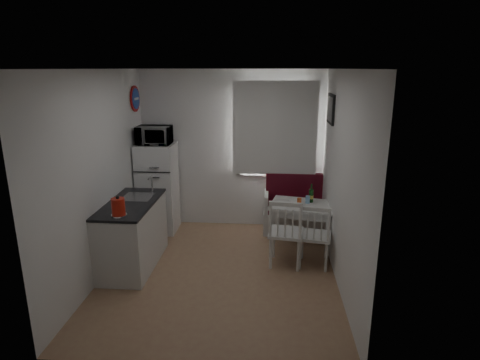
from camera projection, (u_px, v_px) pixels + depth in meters
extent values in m
cube|color=#9F7155|center=(220.00, 273.00, 5.29)|extent=(3.00, 3.50, 0.02)
cube|color=white|center=(217.00, 69.00, 4.59)|extent=(3.00, 3.50, 0.02)
cube|color=white|center=(232.00, 150.00, 6.62)|extent=(3.00, 0.02, 2.60)
cube|color=white|center=(191.00, 235.00, 3.26)|extent=(3.00, 0.02, 2.60)
cube|color=white|center=(101.00, 176.00, 5.05)|extent=(0.02, 3.50, 2.60)
cube|color=white|center=(342.00, 181.00, 4.83)|extent=(0.02, 3.50, 2.60)
cube|color=silver|center=(275.00, 131.00, 6.46)|extent=(1.22, 0.06, 1.47)
cube|color=white|center=(275.00, 129.00, 6.37)|extent=(1.35, 0.02, 1.50)
cube|color=silver|center=(133.00, 235.00, 5.41)|extent=(0.60, 1.30, 0.86)
cube|color=black|center=(130.00, 204.00, 5.28)|extent=(0.62, 1.32, 0.03)
cube|color=#99999E|center=(138.00, 200.00, 5.53)|extent=(0.40, 0.40, 0.10)
cylinder|color=silver|center=(152.00, 184.00, 5.65)|extent=(0.02, 0.02, 0.26)
cylinder|color=navy|center=(136.00, 99.00, 6.21)|extent=(0.03, 0.40, 0.40)
cube|color=black|center=(331.00, 109.00, 5.69)|extent=(0.04, 0.52, 0.42)
cube|color=silver|center=(304.00, 221.00, 6.58)|extent=(1.32, 0.51, 0.36)
cube|color=#550D1B|center=(304.00, 207.00, 6.51)|extent=(1.26, 0.47, 0.12)
cube|color=#550D1B|center=(304.00, 187.00, 6.62)|extent=(1.26, 0.10, 0.47)
cube|color=silver|center=(302.00, 205.00, 5.88)|extent=(1.02, 0.81, 0.04)
cube|color=silver|center=(302.00, 210.00, 5.90)|extent=(0.91, 0.70, 0.11)
cylinder|color=silver|center=(301.00, 227.00, 5.98)|extent=(0.05, 0.05, 0.65)
cube|color=silver|center=(286.00, 233.00, 5.41)|extent=(0.50, 0.48, 0.04)
cube|color=silver|center=(287.00, 220.00, 5.15)|extent=(0.43, 0.10, 0.47)
cube|color=silver|center=(315.00, 236.00, 5.39)|extent=(0.48, 0.47, 0.04)
cube|color=silver|center=(317.00, 224.00, 5.15)|extent=(0.40, 0.11, 0.44)
cube|color=white|center=(158.00, 188.00, 6.53)|extent=(0.58, 0.58, 1.46)
imported|color=white|center=(154.00, 135.00, 6.24)|extent=(0.52, 0.35, 0.29)
cylinder|color=red|center=(118.00, 207.00, 4.73)|extent=(0.19, 0.19, 0.25)
cylinder|color=orange|center=(299.00, 202.00, 5.82)|extent=(0.06, 0.06, 0.11)
cylinder|color=#8DC4EF|center=(308.00, 200.00, 5.91)|extent=(0.07, 0.07, 0.11)
cylinder|color=white|center=(282.00, 202.00, 5.92)|extent=(0.27, 0.27, 0.02)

